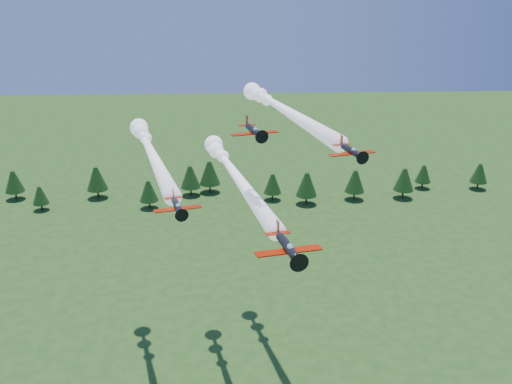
{
  "coord_description": "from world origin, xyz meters",
  "views": [
    {
      "loc": [
        -4.05,
        -72.42,
        71.34
      ],
      "look_at": [
        -0.83,
        0.0,
        43.94
      ],
      "focal_mm": 40.0,
      "sensor_mm": 36.0,
      "label": 1
    }
  ],
  "objects_px": {
    "plane_left": "(150,149)",
    "plane_slot": "(254,131)",
    "plane_lead": "(234,172)",
    "plane_right": "(281,107)"
  },
  "relations": [
    {
      "from": "plane_left",
      "to": "plane_slot",
      "type": "distance_m",
      "value": 26.22
    },
    {
      "from": "plane_slot",
      "to": "plane_left",
      "type": "bearing_deg",
      "value": 119.79
    },
    {
      "from": "plane_lead",
      "to": "plane_right",
      "type": "distance_m",
      "value": 16.29
    },
    {
      "from": "plane_lead",
      "to": "plane_slot",
      "type": "xyz_separation_m",
      "value": [
        2.97,
        -12.8,
        10.67
      ]
    },
    {
      "from": "plane_lead",
      "to": "plane_left",
      "type": "bearing_deg",
      "value": 149.71
    },
    {
      "from": "plane_left",
      "to": "plane_lead",
      "type": "bearing_deg",
      "value": -32.61
    },
    {
      "from": "plane_left",
      "to": "plane_right",
      "type": "xyz_separation_m",
      "value": [
        23.77,
        5.42,
        6.18
      ]
    },
    {
      "from": "plane_right",
      "to": "plane_slot",
      "type": "bearing_deg",
      "value": -118.96
    },
    {
      "from": "plane_lead",
      "to": "plane_slot",
      "type": "bearing_deg",
      "value": -89.41
    },
    {
      "from": "plane_right",
      "to": "plane_slot",
      "type": "distance_m",
      "value": 23.8
    }
  ]
}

